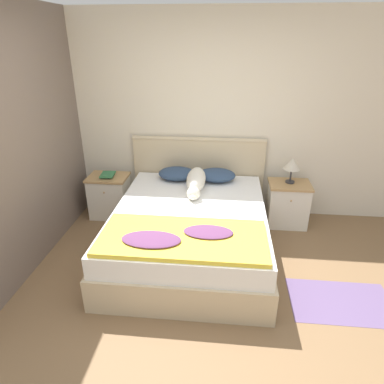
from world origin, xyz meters
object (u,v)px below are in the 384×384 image
Objects in this scene: nightstand_left at (110,196)px; pillow_left at (177,174)px; book_stack at (107,175)px; dog at (196,181)px; table_lamp at (292,165)px; bed at (190,231)px; pillow_right at (217,175)px; nightstand_right at (287,204)px.

pillow_left reaches higher than nightstand_left.
book_stack is (0.00, -0.00, 0.30)m from nightstand_left.
pillow_left is at bearing 132.26° from dog.
table_lamp reaches higher than book_stack.
bed is 6.48× the size of table_lamp.
pillow_right is at bearing 0.00° from pillow_left.
nightstand_right is 1.45m from pillow_left.
pillow_left reaches higher than bed.
bed is at bearing -146.23° from nightstand_right.
nightstand_right is 1.23m from dog.
dog is (-1.14, -0.27, 0.38)m from nightstand_right.
dog reaches higher than book_stack.
table_lamp reaches higher than bed.
pillow_right is 0.93m from table_lamp.
dog reaches higher than pillow_left.
nightstand_left is at bearing 167.05° from dog.
bed is 4.30× the size of pillow_right.
bed is 3.61× the size of nightstand_left.
table_lamp is at bearing 34.73° from bed.
table_lamp is (1.41, 0.01, 0.17)m from pillow_left.
pillow_right is (0.50, 0.00, 0.00)m from pillow_left.
nightstand_left is at bearing 180.00° from nightstand_right.
pillow_left and pillow_right have the same top height.
table_lamp reaches higher than pillow_right.
book_stack is at bearing -178.32° from pillow_left.
pillow_right is at bearing 0.90° from nightstand_left.
bed is 1.51m from table_lamp.
dog is 1.19m from table_lamp.
nightstand_left is 1.19× the size of pillow_right.
pillow_left is 0.91m from book_stack.
nightstand_left is (-1.16, 0.78, 0.01)m from bed.
dog is at bearing -165.35° from table_lamp.
dog is at bearing -128.51° from pillow_right.
nightstand_right is 0.73× the size of dog.
table_lamp reaches higher than nightstand_left.
pillow_right is 2.04× the size of book_stack.
pillow_right is at bearing 1.09° from book_stack.
dog is 3.35× the size of book_stack.
table_lamp is (0.00, 0.03, 0.52)m from nightstand_right.
pillow_left is 1.51× the size of table_lamp.
bed is at bearing -107.36° from pillow_right.
book_stack is (-1.17, 0.27, -0.07)m from dog.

